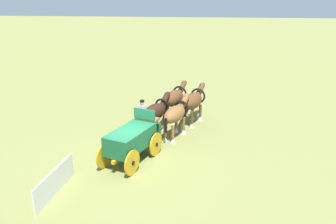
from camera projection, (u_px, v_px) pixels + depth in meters
The scene contains 7 objects.
ground_plane at pixel (131, 161), 17.21m from camera, with size 220.00×220.00×0.00m, color olive.
show_wagon at pixel (132, 139), 16.98m from camera, with size 5.71×2.75×2.67m.
draft_horse_rear_near at pixel (156, 112), 20.24m from camera, with size 3.07×1.59×2.17m.
draft_horse_rear_off at pixel (176, 115), 19.68m from camera, with size 3.03×1.55×2.24m.
draft_horse_lead_near at pixel (175, 99), 22.39m from camera, with size 2.97×1.61×2.33m.
draft_horse_lead_off at pixel (193, 101), 21.84m from camera, with size 3.02×1.62×2.32m.
sponsor_banner at pixel (55, 182), 14.20m from camera, with size 3.20×0.06×1.10m, color silver.
Camera 1 is at (-15.15, -3.67, 7.90)m, focal length 36.98 mm.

